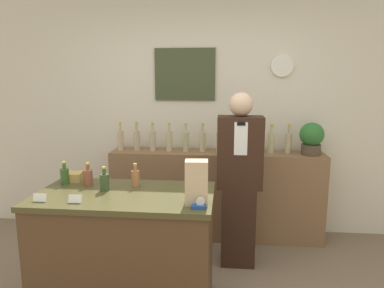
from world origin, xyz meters
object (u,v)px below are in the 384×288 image
(paper_bag, at_px, (196,182))
(tape_dispenser, at_px, (199,205))
(potted_plant, at_px, (312,138))
(shopkeeper, at_px, (239,181))

(paper_bag, xyz_separation_m, tape_dispenser, (0.02, -0.08, -0.12))
(potted_plant, bearing_deg, shopkeeper, -145.11)
(paper_bag, relative_size, tape_dispenser, 3.24)
(shopkeeper, distance_m, potted_plant, 0.97)
(shopkeeper, relative_size, tape_dispenser, 17.82)
(shopkeeper, distance_m, paper_bag, 0.99)
(shopkeeper, relative_size, potted_plant, 4.81)
(shopkeeper, bearing_deg, paper_bag, -109.05)
(shopkeeper, xyz_separation_m, potted_plant, (0.75, 0.52, 0.33))
(shopkeeper, height_order, potted_plant, shopkeeper)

